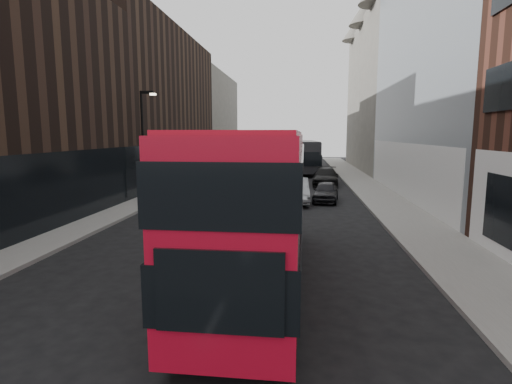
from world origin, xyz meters
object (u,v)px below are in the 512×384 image
(grey_bus, at_px, (305,156))
(car_c, at_px, (326,177))
(street_lamp, at_px, (144,137))
(red_bus, at_px, (258,200))
(car_a, at_px, (326,192))
(car_b, at_px, (295,191))

(grey_bus, xyz_separation_m, car_c, (1.68, -11.04, -1.18))
(street_lamp, bearing_deg, car_c, 36.18)
(red_bus, height_order, car_c, red_bus)
(car_a, distance_m, car_c, 8.26)
(car_c, bearing_deg, red_bus, -94.10)
(car_a, bearing_deg, red_bus, -93.97)
(red_bus, height_order, car_b, red_bus)
(grey_bus, bearing_deg, car_c, -84.63)
(car_b, bearing_deg, grey_bus, 84.73)
(street_lamp, height_order, car_b, street_lamp)
(car_a, relative_size, car_b, 0.81)
(car_a, bearing_deg, car_b, -155.58)
(street_lamp, xyz_separation_m, grey_bus, (10.71, 20.10, -2.24))
(car_a, bearing_deg, car_c, 93.85)
(street_lamp, bearing_deg, car_b, 1.13)
(red_bus, height_order, car_a, red_bus)
(grey_bus, bearing_deg, car_b, -95.56)
(car_c, bearing_deg, street_lamp, -139.56)
(grey_bus, xyz_separation_m, car_b, (-0.80, -19.91, -1.15))
(grey_bus, relative_size, car_c, 2.18)
(street_lamp, relative_size, grey_bus, 0.62)
(street_lamp, xyz_separation_m, red_bus, (9.02, -13.87, -1.70))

